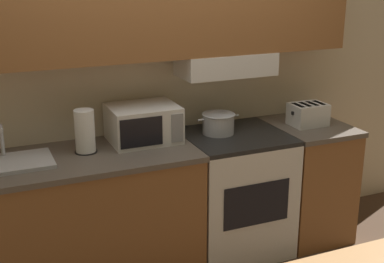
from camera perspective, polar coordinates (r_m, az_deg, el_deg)
ground_plane at (r=4.25m, az=-3.79°, el=-11.37°), size 16.00×16.00×0.00m
wall_back at (r=3.70m, az=-3.72°, el=8.96°), size 5.15×0.38×2.55m
lower_counter_main at (r=3.61m, az=-11.65°, el=-9.22°), size 1.51×0.69×0.89m
lower_counter_right_stub at (r=4.25m, az=12.02°, el=-4.99°), size 0.54×0.69×0.89m
stove_range at (r=3.95m, az=4.47°, el=-6.49°), size 0.71×0.67×0.89m
cooking_pot at (r=3.78m, az=2.83°, el=0.93°), size 0.31×0.24×0.15m
microwave at (r=3.62m, az=-5.23°, el=0.87°), size 0.46×0.38×0.25m
toaster at (r=4.06m, az=12.27°, el=1.81°), size 0.27×0.20×0.16m
sink_basin at (r=3.39m, az=-19.27°, el=-3.20°), size 0.55×0.34×0.23m
paper_towel_roll at (r=3.45m, az=-11.36°, el=0.01°), size 0.15×0.15×0.28m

